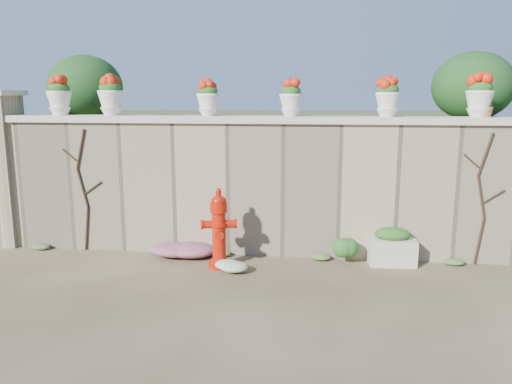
# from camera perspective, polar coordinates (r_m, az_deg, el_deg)

# --- Properties ---
(ground) EXTENTS (80.00, 80.00, 0.00)m
(ground) POSITION_cam_1_polar(r_m,az_deg,el_deg) (6.18, -1.90, -11.92)
(ground) COLOR #473823
(ground) RESTS_ON ground
(stone_wall) EXTENTS (8.00, 0.40, 2.00)m
(stone_wall) POSITION_cam_1_polar(r_m,az_deg,el_deg) (7.60, 0.07, 0.36)
(stone_wall) COLOR #9A8B67
(stone_wall) RESTS_ON ground
(wall_cap) EXTENTS (8.10, 0.52, 0.10)m
(wall_cap) POSITION_cam_1_polar(r_m,az_deg,el_deg) (7.48, 0.08, 8.29)
(wall_cap) COLOR beige
(wall_cap) RESTS_ON stone_wall
(gate_pillar) EXTENTS (0.72, 0.72, 2.48)m
(gate_pillar) POSITION_cam_1_polar(r_m,az_deg,el_deg) (9.03, -27.12, 2.49)
(gate_pillar) COLOR #9A8B67
(gate_pillar) RESTS_ON ground
(raised_fill) EXTENTS (9.00, 6.00, 2.00)m
(raised_fill) POSITION_cam_1_polar(r_m,az_deg,el_deg) (10.75, 2.04, 3.50)
(raised_fill) COLOR #384C23
(raised_fill) RESTS_ON ground
(back_shrub_left) EXTENTS (1.30, 1.30, 1.10)m
(back_shrub_left) POSITION_cam_1_polar(r_m,az_deg,el_deg) (9.53, -18.90, 11.30)
(back_shrub_left) COLOR #143814
(back_shrub_left) RESTS_ON raised_fill
(back_shrub_right) EXTENTS (1.30, 1.30, 1.10)m
(back_shrub_right) POSITION_cam_1_polar(r_m,az_deg,el_deg) (8.99, 23.56, 11.04)
(back_shrub_right) COLOR #143814
(back_shrub_right) RESTS_ON raised_fill
(vine_left) EXTENTS (0.60, 0.04, 1.91)m
(vine_left) POSITION_cam_1_polar(r_m,az_deg,el_deg) (8.15, -19.13, 0.40)
(vine_left) COLOR black
(vine_left) RESTS_ON ground
(vine_right) EXTENTS (0.60, 0.04, 1.91)m
(vine_right) POSITION_cam_1_polar(r_m,az_deg,el_deg) (7.71, 24.43, -0.56)
(vine_right) COLOR black
(vine_right) RESTS_ON ground
(fire_hydrant) EXTENTS (0.49, 0.35, 1.13)m
(fire_hydrant) POSITION_cam_1_polar(r_m,az_deg,el_deg) (7.03, -4.26, -4.15)
(fire_hydrant) COLOR red
(fire_hydrant) RESTS_ON ground
(planter_box) EXTENTS (0.67, 0.41, 0.55)m
(planter_box) POSITION_cam_1_polar(r_m,az_deg,el_deg) (7.48, 15.27, -6.11)
(planter_box) COLOR beige
(planter_box) RESTS_ON ground
(green_shrub) EXTENTS (0.58, 0.52, 0.55)m
(green_shrub) POSITION_cam_1_polar(r_m,az_deg,el_deg) (7.37, 10.31, -5.98)
(green_shrub) COLOR #1E5119
(green_shrub) RESTS_ON ground
(magenta_clump) EXTENTS (1.00, 0.67, 0.27)m
(magenta_clump) POSITION_cam_1_polar(r_m,az_deg,el_deg) (7.60, -8.57, -6.52)
(magenta_clump) COLOR #CA288F
(magenta_clump) RESTS_ON ground
(white_flowers) EXTENTS (0.55, 0.44, 0.20)m
(white_flowers) POSITION_cam_1_polar(r_m,az_deg,el_deg) (6.99, -2.77, -8.29)
(white_flowers) COLOR white
(white_flowers) RESTS_ON ground
(urn_pot_0) EXTENTS (0.38, 0.38, 0.59)m
(urn_pot_0) POSITION_cam_1_polar(r_m,az_deg,el_deg) (8.40, -21.57, 10.17)
(urn_pot_0) COLOR white
(urn_pot_0) RESTS_ON wall_cap
(urn_pot_1) EXTENTS (0.39, 0.39, 0.61)m
(urn_pot_1) POSITION_cam_1_polar(r_m,az_deg,el_deg) (8.05, -16.28, 10.54)
(urn_pot_1) COLOR white
(urn_pot_1) RESTS_ON wall_cap
(urn_pot_2) EXTENTS (0.34, 0.34, 0.53)m
(urn_pot_2) POSITION_cam_1_polar(r_m,az_deg,el_deg) (7.59, -5.51, 10.64)
(urn_pot_2) COLOR white
(urn_pot_2) RESTS_ON wall_cap
(urn_pot_3) EXTENTS (0.33, 0.33, 0.52)m
(urn_pot_3) POSITION_cam_1_polar(r_m,az_deg,el_deg) (7.43, 4.00, 10.63)
(urn_pot_3) COLOR white
(urn_pot_3) RESTS_ON wall_cap
(urn_pot_4) EXTENTS (0.36, 0.36, 0.56)m
(urn_pot_4) POSITION_cam_1_polar(r_m,az_deg,el_deg) (7.49, 14.83, 10.42)
(urn_pot_4) COLOR white
(urn_pot_4) RESTS_ON wall_cap
(urn_pot_5) EXTENTS (0.38, 0.38, 0.60)m
(urn_pot_5) POSITION_cam_1_polar(r_m,az_deg,el_deg) (7.77, 24.18, 9.98)
(urn_pot_5) COLOR white
(urn_pot_5) RESTS_ON wall_cap
(terracotta_pot) EXTENTS (0.20, 0.20, 0.24)m
(terracotta_pot) POSITION_cam_1_polar(r_m,az_deg,el_deg) (7.80, 24.75, 8.58)
(terracotta_pot) COLOR #BD693A
(terracotta_pot) RESTS_ON wall_cap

